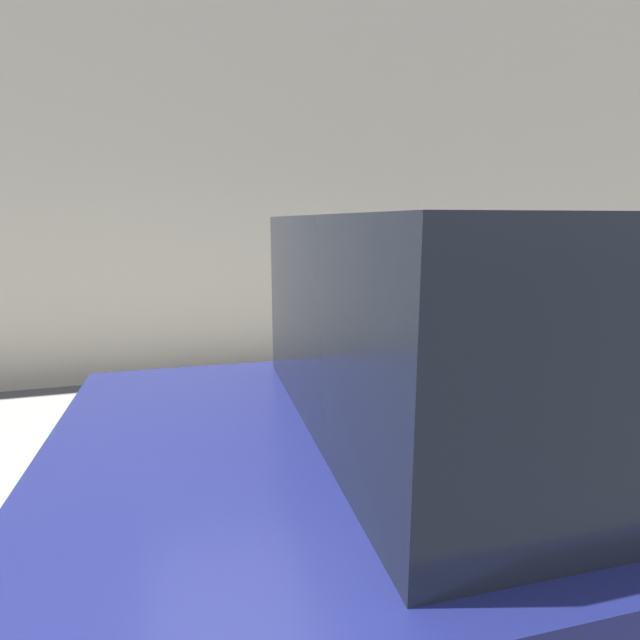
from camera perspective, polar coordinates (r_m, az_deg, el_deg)
name	(u,v)px	position (r m, az deg, el deg)	size (l,w,h in m)	color
ground_plane	(416,627)	(2.73, 10.94, -31.17)	(60.00, 60.00, 0.00)	#47474C
sidewalk	(301,428)	(4.46, -2.14, -12.28)	(24.00, 2.80, 0.10)	#9E9B96
building_facade	(257,156)	(6.22, -7.27, 18.13)	(24.00, 0.30, 5.17)	beige
parking_meter	(320,322)	(2.95, 0.00, -0.18)	(0.19, 0.12, 1.61)	gray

